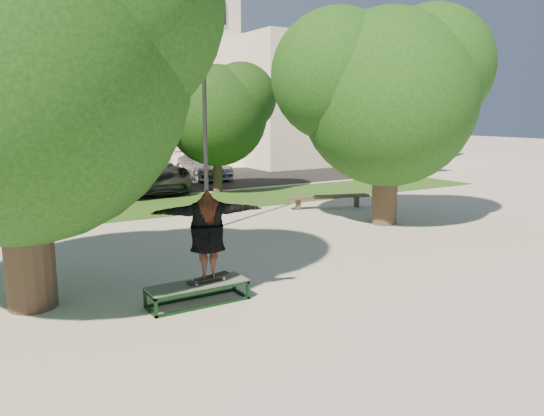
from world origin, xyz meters
TOP-DOWN VIEW (x-y plane):
  - ground at (0.00, 0.00)m, footprint 120.00×120.00m
  - grass_strip at (1.00, 9.50)m, footprint 30.00×4.00m
  - asphalt_strip at (0.00, 16.00)m, footprint 40.00×8.00m
  - tree_left at (-4.29, 1.09)m, footprint 6.96×5.95m
  - tree_right at (5.92, 3.08)m, footprint 6.24×5.33m
  - bg_tree_mid at (-1.08, 12.08)m, footprint 5.76×4.92m
  - bg_tree_right at (4.43, 11.57)m, footprint 5.04×4.31m
  - lamppost at (1.00, 5.00)m, footprint 0.25×0.15m
  - side_building at (18.00, 22.00)m, footprint 15.00×10.00m
  - grind_box at (-1.66, -0.37)m, footprint 1.80×0.60m
  - skater_rig at (-1.45, -0.37)m, footprint 2.02×1.09m
  - bench at (6.16, 6.00)m, footprint 3.01×1.26m
  - car_grey at (2.13, 13.74)m, footprint 3.19×6.10m
  - car_silver_b at (6.00, 16.31)m, footprint 2.19×4.72m

SIDE VIEW (x-z plane):
  - ground at x=0.00m, z-range 0.00..0.00m
  - asphalt_strip at x=0.00m, z-range 0.00..0.01m
  - grass_strip at x=1.00m, z-range 0.00..0.02m
  - grind_box at x=-1.66m, z-range 0.00..0.38m
  - bench at x=6.16m, z-range 0.16..0.62m
  - car_silver_b at x=6.00m, z-range 0.00..1.33m
  - car_grey at x=2.13m, z-range 0.00..1.64m
  - skater_rig at x=-1.45m, z-range 0.41..2.08m
  - lamppost at x=1.00m, z-range 0.10..6.21m
  - bg_tree_right at x=4.43m, z-range 0.77..6.21m
  - side_building at x=18.00m, z-range 0.00..8.00m
  - bg_tree_mid at x=-1.08m, z-range 0.90..7.14m
  - tree_right at x=5.92m, z-range 0.84..7.35m
  - tree_left at x=-4.29m, z-range 0.86..7.98m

